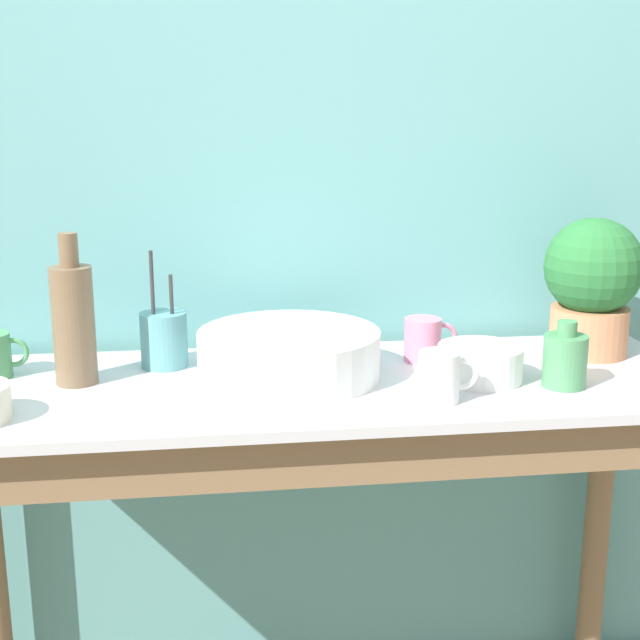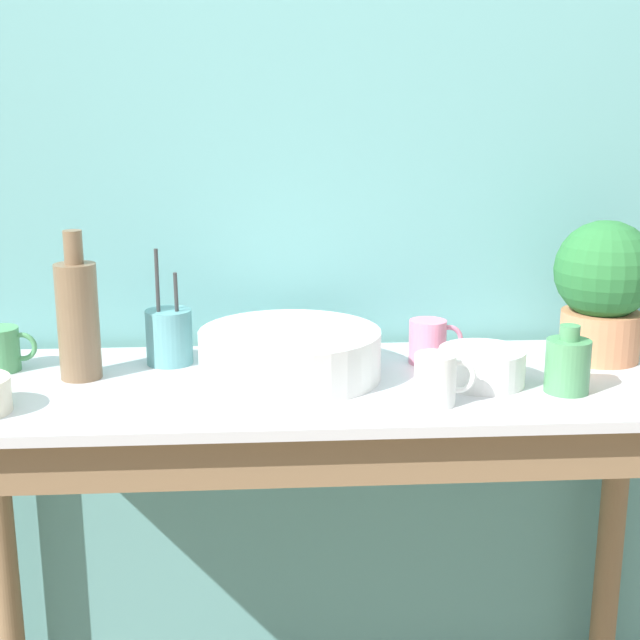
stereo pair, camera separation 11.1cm
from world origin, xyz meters
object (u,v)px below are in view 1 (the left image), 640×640
Objects in this scene: mug_white at (441,377)px; utensil_cup at (164,339)px; mug_pink at (424,339)px; bowl_small_enamel_white at (480,363)px; bowl_wash_large at (289,354)px; bottle_short at (565,359)px; potted_plant at (592,282)px; bottle_tall at (73,322)px.

utensil_cup is (-0.49, 0.28, 0.01)m from mug_white.
mug_pink is 0.68× the size of bowl_small_enamel_white.
bowl_wash_large is at bearing -165.30° from mug_pink.
bottle_short is at bearing -42.23° from mug_pink.
utensil_cup is (-0.75, 0.23, 0.00)m from bottle_short.
mug_white is 0.16m from bowl_small_enamel_white.
utensil_cup is at bearing 162.83° from bottle_short.
bowl_wash_large is 2.15× the size of bowl_small_enamel_white.
bowl_small_enamel_white is at bearing 157.71° from bottle_short.
bottle_short is 0.77× the size of bowl_small_enamel_white.
bottle_short is 1.14× the size of mug_pink.
bottle_short reaches higher than bowl_wash_large.
potted_plant is 2.64× the size of mug_white.
utensil_cup is (-0.60, 0.17, 0.02)m from bowl_small_enamel_white.
mug_white is (-0.25, -0.05, -0.01)m from bottle_short.
potted_plant is 2.60× the size of mug_pink.
potted_plant reaches higher than bowl_small_enamel_white.
mug_white is at bearing -168.34° from bottle_short.
utensil_cup reaches higher than bottle_short.
utensil_cup is at bearing 178.22° from potted_plant.
mug_pink is at bearing -179.39° from potted_plant.
bottle_tall reaches higher than bowl_wash_large.
bottle_tall is at bearing 163.26° from mug_white.
mug_pink is 0.25m from mug_white.
bottle_short is (-0.14, -0.20, -0.10)m from potted_plant.
mug_pink is (-0.36, -0.00, -0.11)m from potted_plant.
potted_plant is at bearing -1.78° from utensil_cup.
bowl_small_enamel_white is at bearing -152.95° from potted_plant.
mug_white is at bearing -16.74° from bottle_tall.
utensil_cup is (-0.53, 0.03, 0.01)m from mug_pink.
mug_white is (0.25, -0.18, -0.00)m from bowl_wash_large.
bottle_tall is at bearing 177.08° from bowl_wash_large.
potted_plant is 0.27m from bottle_short.
bottle_short is 0.78m from utensil_cup.
bottle_short is at bearing -22.29° from bowl_small_enamel_white.
bowl_small_enamel_white is at bearing -10.24° from bowl_wash_large.
bottle_short is (0.51, -0.12, 0.01)m from bowl_wash_large.
potted_plant is at bearing 33.22° from mug_white.
bowl_small_enamel_white is 0.69× the size of utensil_cup.
potted_plant is at bearing 0.61° from mug_pink.
mug_white reaches higher than bowl_small_enamel_white.
mug_white is at bearing -146.78° from potted_plant.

